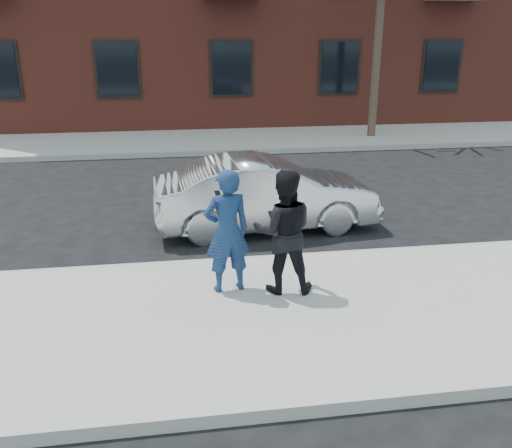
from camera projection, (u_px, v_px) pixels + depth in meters
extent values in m
plane|color=black|center=(332.00, 310.00, 7.10)|extent=(100.00, 100.00, 0.00)
cube|color=#9A9792|center=(338.00, 315.00, 6.84)|extent=(50.00, 3.50, 0.15)
cube|color=#999691|center=(305.00, 258.00, 8.51)|extent=(50.00, 0.10, 0.15)
cube|color=#9A9792|center=(235.00, 140.00, 17.53)|extent=(50.00, 3.50, 0.15)
cube|color=#999691|center=(242.00, 152.00, 15.86)|extent=(50.00, 0.10, 0.15)
cube|color=black|center=(340.00, 67.00, 18.93)|extent=(1.30, 0.06, 1.70)
cylinder|color=#33251E|center=(376.00, 70.00, 17.19)|extent=(0.26, 0.26, 4.20)
imported|color=#B7BABF|center=(266.00, 194.00, 9.80)|extent=(4.09, 1.64, 1.32)
imported|color=navy|center=(227.00, 231.00, 7.06)|extent=(0.67, 0.51, 1.67)
cube|color=black|center=(218.00, 195.00, 7.09)|extent=(0.09, 0.14, 0.08)
imported|color=black|center=(283.00, 232.00, 7.06)|extent=(0.88, 0.73, 1.66)
cube|color=black|center=(271.00, 214.00, 7.17)|extent=(0.08, 0.14, 0.06)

